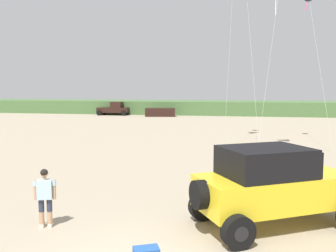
# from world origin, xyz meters

# --- Properties ---
(dune_ridge) EXTENTS (90.00, 9.64, 2.02)m
(dune_ridge) POSITION_xyz_m (-0.02, 50.53, 1.01)
(dune_ridge) COLOR #4C703D
(dune_ridge) RESTS_ON ground_plane
(jeep) EXTENTS (4.98, 4.24, 2.26)m
(jeep) POSITION_xyz_m (3.15, 3.44, 1.20)
(jeep) COLOR yellow
(jeep) RESTS_ON ground_plane
(person_watching) EXTENTS (0.60, 0.40, 1.67)m
(person_watching) POSITION_xyz_m (-3.07, 2.02, 0.94)
(person_watching) COLOR tan
(person_watching) RESTS_ON ground_plane
(distant_pickup) EXTENTS (4.74, 2.72, 1.98)m
(distant_pickup) POSITION_xyz_m (-16.61, 44.61, 0.94)
(distant_pickup) COLOR black
(distant_pickup) RESTS_ON ground_plane
(distant_sedan) EXTENTS (4.43, 2.40, 1.20)m
(distant_sedan) POSITION_xyz_m (-9.22, 43.37, 0.60)
(distant_sedan) COLOR black
(distant_sedan) RESTS_ON ground_plane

